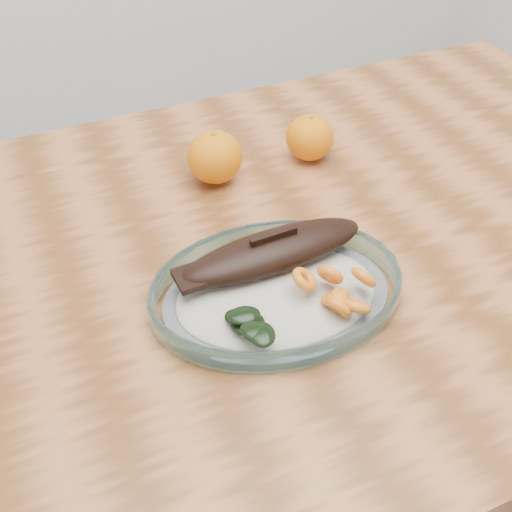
% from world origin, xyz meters
% --- Properties ---
extents(ground, '(3.00, 3.00, 0.00)m').
position_xyz_m(ground, '(0.00, 0.00, 0.00)').
color(ground, slate).
rests_on(ground, ground).
extents(dining_table, '(1.20, 0.80, 0.75)m').
position_xyz_m(dining_table, '(0.00, 0.00, 0.65)').
color(dining_table, brown).
rests_on(dining_table, ground).
extents(plated_meal, '(0.60, 0.60, 0.08)m').
position_xyz_m(plated_meal, '(-0.10, -0.09, 0.77)').
color(plated_meal, white).
rests_on(plated_meal, dining_table).
extents(orange_left, '(0.08, 0.08, 0.08)m').
position_xyz_m(orange_left, '(-0.08, 0.16, 0.79)').
color(orange_left, '#DE6904').
rests_on(orange_left, dining_table).
extents(orange_right, '(0.07, 0.07, 0.07)m').
position_xyz_m(orange_right, '(0.07, 0.16, 0.79)').
color(orange_right, '#DE6904').
rests_on(orange_right, dining_table).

